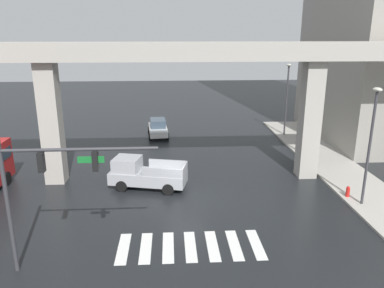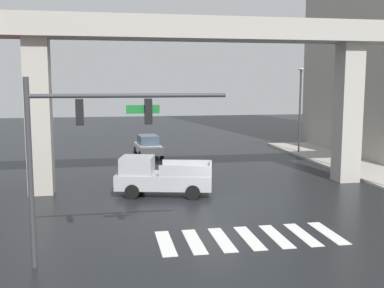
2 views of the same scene
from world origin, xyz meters
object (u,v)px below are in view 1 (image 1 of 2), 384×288
(street_lamp_near_corner, at_px, (371,134))
(pickup_truck, at_px, (144,174))
(sedan_white, at_px, (158,128))
(street_lamp_far_north, at_px, (287,91))
(street_lamp_mid_block, at_px, (318,107))
(traffic_signal_mast, at_px, (46,178))
(fire_hydrant, at_px, (348,192))

(street_lamp_near_corner, bearing_deg, pickup_truck, 164.84)
(sedan_white, distance_m, street_lamp_near_corner, 21.52)
(sedan_white, relative_size, street_lamp_far_north, 0.61)
(sedan_white, xyz_separation_m, street_lamp_near_corner, (12.82, -16.88, 3.70))
(sedan_white, height_order, street_lamp_near_corner, street_lamp_near_corner)
(street_lamp_far_north, bearing_deg, pickup_truck, -137.04)
(sedan_white, relative_size, street_lamp_mid_block, 0.61)
(traffic_signal_mast, distance_m, street_lamp_mid_block, 21.60)
(traffic_signal_mast, height_order, street_lamp_mid_block, street_lamp_mid_block)
(street_lamp_mid_block, distance_m, fire_hydrant, 8.25)
(pickup_truck, distance_m, traffic_signal_mast, 10.22)
(sedan_white, distance_m, traffic_signal_mast, 22.90)
(sedan_white, distance_m, fire_hydrant, 20.12)
(pickup_truck, distance_m, street_lamp_near_corner, 14.35)
(traffic_signal_mast, xyz_separation_m, street_lamp_far_north, (16.78, 21.52, 0.17))
(street_lamp_mid_block, relative_size, street_lamp_far_north, 1.00)
(traffic_signal_mast, xyz_separation_m, fire_hydrant, (16.38, 6.45, -3.95))
(pickup_truck, relative_size, fire_hydrant, 6.35)
(street_lamp_near_corner, distance_m, fire_hydrant, 4.28)
(sedan_white, xyz_separation_m, street_lamp_far_north, (12.82, -0.75, 3.70))
(pickup_truck, height_order, traffic_signal_mast, traffic_signal_mast)
(pickup_truck, relative_size, traffic_signal_mast, 0.83)
(street_lamp_mid_block, bearing_deg, street_lamp_far_north, 90.00)
(sedan_white, bearing_deg, street_lamp_near_corner, -52.78)
(pickup_truck, bearing_deg, street_lamp_near_corner, -15.16)
(street_lamp_near_corner, height_order, fire_hydrant, street_lamp_near_corner)
(street_lamp_mid_block, xyz_separation_m, fire_hydrant, (-0.40, -7.14, -4.13))
(pickup_truck, distance_m, fire_hydrant, 13.28)
(sedan_white, height_order, fire_hydrant, sedan_white)
(street_lamp_near_corner, height_order, street_lamp_mid_block, same)
(street_lamp_near_corner, bearing_deg, traffic_signal_mast, -162.19)
(traffic_signal_mast, relative_size, street_lamp_near_corner, 0.90)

